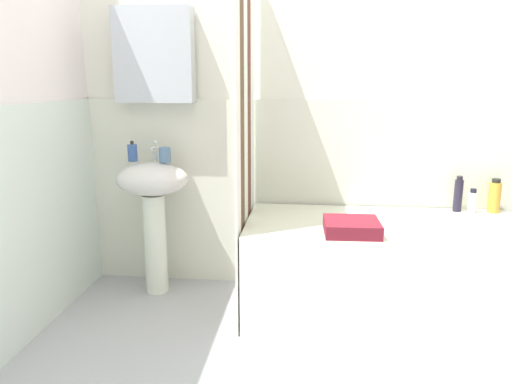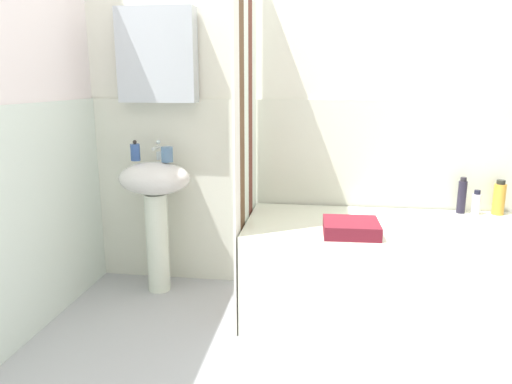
{
  "view_description": "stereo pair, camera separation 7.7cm",
  "coord_description": "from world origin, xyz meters",
  "px_view_note": "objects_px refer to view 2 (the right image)",
  "views": [
    {
      "loc": [
        -0.13,
        -1.73,
        1.31
      ],
      "look_at": [
        -0.41,
        0.79,
        0.72
      ],
      "focal_mm": 33.68,
      "sensor_mm": 36.0,
      "label": 1
    },
    {
      "loc": [
        -0.05,
        -1.72,
        1.31
      ],
      "look_at": [
        -0.41,
        0.79,
        0.72
      ],
      "focal_mm": 33.68,
      "sensor_mm": 36.0,
      "label": 2
    }
  ],
  "objects_px": {
    "bathtub": "(384,271)",
    "shampoo_bottle": "(462,196)",
    "body_wash_bottle": "(499,198)",
    "soap_dispenser": "(135,152)",
    "conditioner_bottle": "(476,203)",
    "sink": "(155,198)",
    "toothbrush_cup": "(167,154)",
    "towel_folded": "(351,228)"
  },
  "relations": [
    {
      "from": "conditioner_bottle",
      "to": "shampoo_bottle",
      "type": "distance_m",
      "value": 0.09
    },
    {
      "from": "sink",
      "to": "toothbrush_cup",
      "type": "bearing_deg",
      "value": 17.11
    },
    {
      "from": "body_wash_bottle",
      "to": "sink",
      "type": "bearing_deg",
      "value": -176.31
    },
    {
      "from": "sink",
      "to": "conditioner_bottle",
      "type": "relative_size",
      "value": 5.69
    },
    {
      "from": "conditioner_bottle",
      "to": "shampoo_bottle",
      "type": "relative_size",
      "value": 0.68
    },
    {
      "from": "soap_dispenser",
      "to": "shampoo_bottle",
      "type": "xyz_separation_m",
      "value": [
        1.96,
        0.09,
        -0.23
      ]
    },
    {
      "from": "shampoo_bottle",
      "to": "towel_folded",
      "type": "bearing_deg",
      "value": -142.68
    },
    {
      "from": "soap_dispenser",
      "to": "conditioner_bottle",
      "type": "relative_size",
      "value": 0.87
    },
    {
      "from": "soap_dispenser",
      "to": "conditioner_bottle",
      "type": "distance_m",
      "value": 2.06
    },
    {
      "from": "soap_dispenser",
      "to": "conditioner_bottle",
      "type": "xyz_separation_m",
      "value": [
        2.04,
        0.07,
        -0.27
      ]
    },
    {
      "from": "sink",
      "to": "soap_dispenser",
      "type": "height_order",
      "value": "soap_dispenser"
    },
    {
      "from": "body_wash_bottle",
      "to": "shampoo_bottle",
      "type": "xyz_separation_m",
      "value": [
        -0.21,
        0.0,
        0.01
      ]
    },
    {
      "from": "sink",
      "to": "body_wash_bottle",
      "type": "xyz_separation_m",
      "value": [
        2.04,
        0.13,
        0.04
      ]
    },
    {
      "from": "toothbrush_cup",
      "to": "body_wash_bottle",
      "type": "bearing_deg",
      "value": 3.14
    },
    {
      "from": "bathtub",
      "to": "conditioner_bottle",
      "type": "distance_m",
      "value": 0.69
    },
    {
      "from": "sink",
      "to": "conditioner_bottle",
      "type": "distance_m",
      "value": 1.91
    },
    {
      "from": "bathtub",
      "to": "soap_dispenser",
      "type": "bearing_deg",
      "value": 172.4
    },
    {
      "from": "towel_folded",
      "to": "body_wash_bottle",
      "type": "bearing_deg",
      "value": 30.11
    },
    {
      "from": "soap_dispenser",
      "to": "toothbrush_cup",
      "type": "xyz_separation_m",
      "value": [
        0.21,
        -0.02,
        -0.01
      ]
    },
    {
      "from": "soap_dispenser",
      "to": "toothbrush_cup",
      "type": "height_order",
      "value": "soap_dispenser"
    },
    {
      "from": "sink",
      "to": "toothbrush_cup",
      "type": "relative_size",
      "value": 9.02
    },
    {
      "from": "sink",
      "to": "soap_dispenser",
      "type": "relative_size",
      "value": 6.53
    },
    {
      "from": "body_wash_bottle",
      "to": "shampoo_bottle",
      "type": "height_order",
      "value": "shampoo_bottle"
    },
    {
      "from": "shampoo_bottle",
      "to": "soap_dispenser",
      "type": "bearing_deg",
      "value": -177.35
    },
    {
      "from": "toothbrush_cup",
      "to": "bathtub",
      "type": "relative_size",
      "value": 0.06
    },
    {
      "from": "shampoo_bottle",
      "to": "towel_folded",
      "type": "distance_m",
      "value": 0.84
    },
    {
      "from": "bathtub",
      "to": "conditioner_bottle",
      "type": "xyz_separation_m",
      "value": [
        0.54,
        0.27,
        0.34
      ]
    },
    {
      "from": "soap_dispenser",
      "to": "shampoo_bottle",
      "type": "relative_size",
      "value": 0.59
    },
    {
      "from": "bathtub",
      "to": "body_wash_bottle",
      "type": "relative_size",
      "value": 7.49
    },
    {
      "from": "bathtub",
      "to": "conditioner_bottle",
      "type": "relative_size",
      "value": 10.51
    },
    {
      "from": "shampoo_bottle",
      "to": "towel_folded",
      "type": "height_order",
      "value": "shampoo_bottle"
    },
    {
      "from": "soap_dispenser",
      "to": "bathtub",
      "type": "relative_size",
      "value": 0.08
    },
    {
      "from": "soap_dispenser",
      "to": "conditioner_bottle",
      "type": "bearing_deg",
      "value": 1.89
    },
    {
      "from": "conditioner_bottle",
      "to": "bathtub",
      "type": "bearing_deg",
      "value": -153.44
    },
    {
      "from": "body_wash_bottle",
      "to": "conditioner_bottle",
      "type": "xyz_separation_m",
      "value": [
        -0.13,
        -0.02,
        -0.03
      ]
    },
    {
      "from": "soap_dispenser",
      "to": "body_wash_bottle",
      "type": "xyz_separation_m",
      "value": [
        2.17,
        0.09,
        -0.24
      ]
    },
    {
      "from": "conditioner_bottle",
      "to": "sink",
      "type": "bearing_deg",
      "value": -176.73
    },
    {
      "from": "toothbrush_cup",
      "to": "body_wash_bottle",
      "type": "distance_m",
      "value": 1.98
    },
    {
      "from": "bathtub",
      "to": "shampoo_bottle",
      "type": "relative_size",
      "value": 7.13
    },
    {
      "from": "soap_dispenser",
      "to": "bathtub",
      "type": "bearing_deg",
      "value": -7.6
    },
    {
      "from": "toothbrush_cup",
      "to": "shampoo_bottle",
      "type": "distance_m",
      "value": 1.77
    },
    {
      "from": "body_wash_bottle",
      "to": "conditioner_bottle",
      "type": "relative_size",
      "value": 1.4
    }
  ]
}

